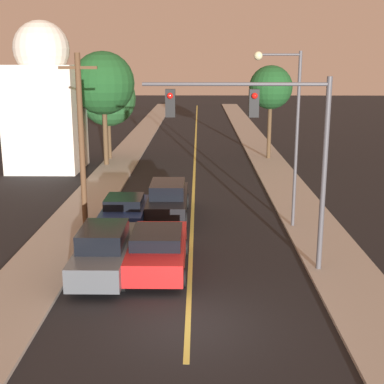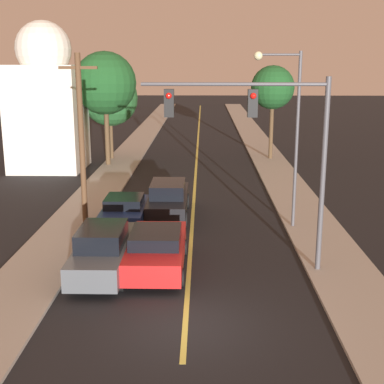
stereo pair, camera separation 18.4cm
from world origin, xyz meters
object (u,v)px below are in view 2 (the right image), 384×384
Objects in this scene: streetlamp_right at (287,117)px; tree_left_near at (105,83)px; car_near_lane_second at (168,199)px; utility_pole_left at (81,138)px; tree_left_far at (110,98)px; tree_right_near at (273,88)px; traffic_signal_mast at (266,133)px; car_outer_lane_front at (103,250)px; car_near_lane_front at (156,249)px; domed_building_left at (47,102)px; car_outer_lane_second at (125,211)px.

tree_left_near is (-10.16, 14.04, 0.79)m from streetlamp_right.
utility_pole_left is at bearing -154.23° from car_near_lane_second.
tree_left_near reaches higher than tree_left_far.
traffic_signal_mast is at bearing -97.70° from tree_right_near.
streetlamp_right is at bearing 73.84° from traffic_signal_mast.
tree_left_far reaches higher than car_outer_lane_front.
car_near_lane_front is 0.72× the size of traffic_signal_mast.
utility_pole_left is at bearing -84.52° from tree_left_far.
domed_building_left is at bearing -163.17° from tree_left_near.
car_near_lane_front is at bearing -75.18° from tree_left_near.
domed_building_left is (-13.88, 12.92, -0.35)m from streetlamp_right.
tree_right_near reaches higher than car_near_lane_second.
car_outer_lane_second is at bearing 137.84° from traffic_signal_mast.
car_outer_lane_second is (0.00, 5.21, -0.09)m from car_outer_lane_front.
car_outer_lane_second is 0.61× the size of tree_left_far.
domed_building_left reaches higher than tree_left_near.
car_near_lane_front is 0.61× the size of tree_left_near.
tree_right_near is at bearing 72.94° from car_near_lane_front.
car_near_lane_second is 0.70× the size of utility_pole_left.
tree_left_far reaches higher than car_near_lane_front.
car_outer_lane_second is 0.40× the size of domed_building_left.
car_outer_lane_front is (-1.80, -0.34, 0.07)m from car_near_lane_front.
car_outer_lane_second is at bearing -116.75° from tree_right_near.
utility_pole_left is 0.96× the size of tree_left_near.
car_near_lane_second is at bearing 75.22° from car_outer_lane_front.
tree_left_near reaches higher than traffic_signal_mast.
car_near_lane_second is 0.67× the size of tree_left_near.
car_near_lane_second reaches higher than car_outer_lane_front.
car_near_lane_second is at bearing -68.09° from tree_left_near.
tree_left_far is at bearing 43.93° from domed_building_left.
domed_building_left is (-6.94, 18.17, 3.69)m from car_outer_lane_front.
car_outer_lane_front is 0.64× the size of tree_left_near.
utility_pole_left is 0.76× the size of domed_building_left.
tree_right_near is at bearing 12.68° from tree_left_near.
car_near_lane_front is at bearing -107.06° from tree_right_near.
car_outer_lane_front is at bearing -90.00° from car_outer_lane_second.
tree_left_far is 11.78m from tree_right_near.
car_outer_lane_second is 8.48m from traffic_signal_mast.
streetlamp_right is 17.35m from tree_left_near.
car_outer_lane_front is at bearing -80.55° from tree_left_near.
car_outer_lane_front is 23.89m from tree_right_near.
domed_building_left is at bearing -166.30° from tree_right_near.
car_outer_lane_front is 5.21m from car_outer_lane_second.
utility_pole_left is at bearing -177.06° from car_outer_lane_second.
streetlamp_right is 0.97× the size of tree_left_near.
streetlamp_right reaches higher than tree_left_far.
streetlamp_right is at bearing -17.06° from car_near_lane_second.
car_outer_lane_front is 0.51× the size of domed_building_left.
streetlamp_right is (1.45, 5.02, 0.01)m from traffic_signal_mast.
tree_left_near is at bearing 104.82° from car_near_lane_front.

